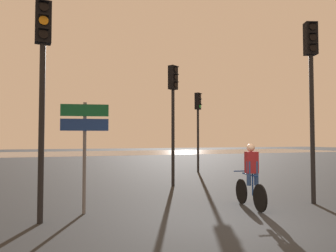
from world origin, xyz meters
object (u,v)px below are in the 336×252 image
(traffic_light_center, at_px, (173,102))
(traffic_light_far_right, at_px, (198,117))
(traffic_light_near_right, at_px, (311,78))
(traffic_light_near_left, at_px, (43,68))
(cyclist, at_px, (251,175))
(direction_sign_post, at_px, (85,137))

(traffic_light_center, distance_m, traffic_light_far_right, 5.49)
(traffic_light_near_right, distance_m, traffic_light_center, 5.05)
(traffic_light_near_left, relative_size, cyclist, 2.75)
(direction_sign_post, bearing_deg, traffic_light_center, -123.65)
(traffic_light_near_left, distance_m, traffic_light_center, 6.15)
(traffic_light_near_right, bearing_deg, traffic_light_far_right, -77.48)
(traffic_light_far_right, height_order, cyclist, traffic_light_far_right)
(traffic_light_center, bearing_deg, traffic_light_near_left, 11.85)
(traffic_light_center, xyz_separation_m, cyclist, (0.34, -4.38, -2.32))
(traffic_light_near_right, distance_m, cyclist, 3.22)
(traffic_light_center, distance_m, direction_sign_post, 5.27)
(traffic_light_center, relative_size, cyclist, 2.67)
(traffic_light_center, relative_size, traffic_light_far_right, 1.06)
(traffic_light_near_right, distance_m, direction_sign_post, 6.22)
(traffic_light_near_left, relative_size, traffic_light_far_right, 1.09)
(traffic_light_center, relative_size, direction_sign_post, 1.74)
(traffic_light_near_right, bearing_deg, cyclist, 15.11)
(traffic_light_near_right, xyz_separation_m, cyclist, (-1.91, 0.13, -2.59))
(traffic_light_near_right, bearing_deg, direction_sign_post, 9.47)
(traffic_light_near_left, height_order, traffic_light_far_right, traffic_light_near_left)
(traffic_light_near_left, bearing_deg, traffic_light_center, -141.86)
(traffic_light_near_right, height_order, traffic_light_near_left, traffic_light_near_right)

